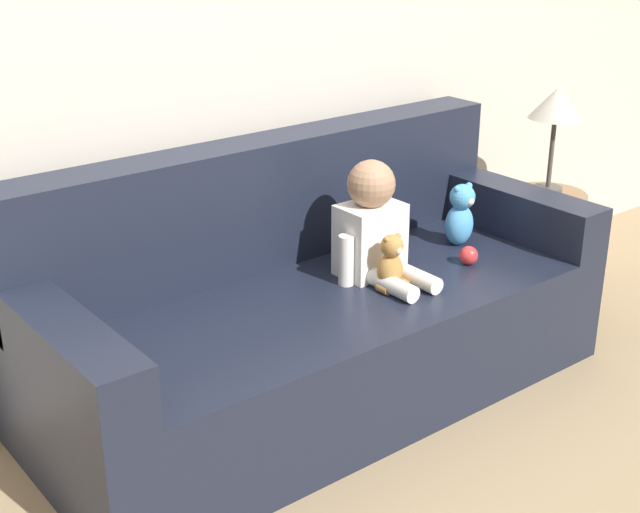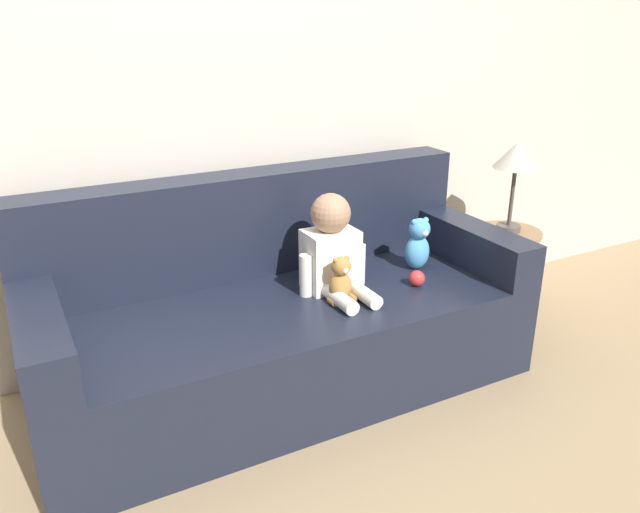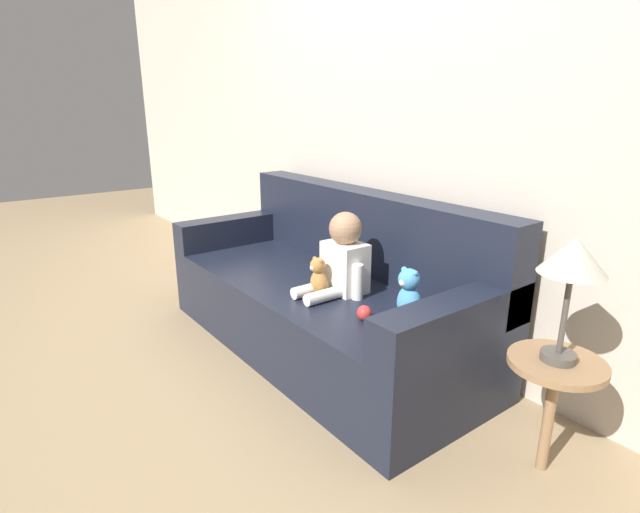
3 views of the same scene
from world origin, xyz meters
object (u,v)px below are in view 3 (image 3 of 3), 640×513
person_baby (342,259)px  teddy_bear_brown (318,278)px  couch (327,295)px  side_table (566,304)px  toy_ball (364,313)px  plush_toy_side (409,295)px

person_baby → teddy_bear_brown: (-0.03, -0.13, -0.08)m
couch → person_baby: size_ratio=4.88×
couch → teddy_bear_brown: couch is taller
person_baby → teddy_bear_brown: bearing=-104.5°
person_baby → side_table: side_table is taller
toy_ball → teddy_bear_brown: bearing=177.4°
person_baby → side_table: bearing=5.4°
teddy_bear_brown → side_table: 1.14m
plush_toy_side → side_table: bearing=8.0°
toy_ball → side_table: size_ratio=0.07×
plush_toy_side → toy_ball: plush_toy_side is taller
teddy_bear_brown → side_table: size_ratio=0.22×
teddy_bear_brown → plush_toy_side: 0.49m
teddy_bear_brown → toy_ball: 0.37m
toy_ball → plush_toy_side: bearing=53.7°
teddy_bear_brown → side_table: side_table is taller
toy_ball → person_baby: bearing=156.7°
toy_ball → couch: bearing=158.9°
person_baby → toy_ball: 0.38m
couch → person_baby: (0.21, -0.07, 0.28)m
side_table → toy_ball: bearing=-161.9°
plush_toy_side → toy_ball: bearing=-126.3°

